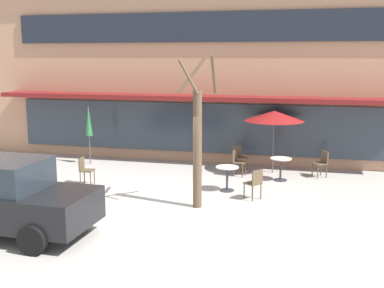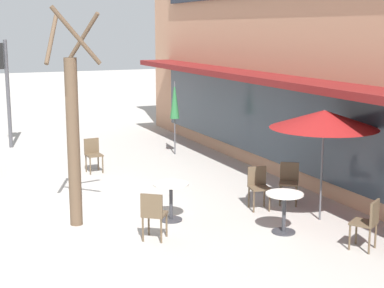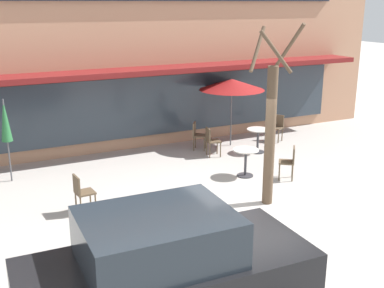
# 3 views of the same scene
# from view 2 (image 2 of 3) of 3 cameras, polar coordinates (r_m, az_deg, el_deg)

# --- Properties ---
(ground_plane) EXTENTS (80.00, 80.00, 0.00)m
(ground_plane) POSITION_cam_2_polar(r_m,az_deg,el_deg) (12.77, -14.19, -6.23)
(ground_plane) COLOR #ADA8A0
(cafe_table_near_wall) EXTENTS (0.70, 0.70, 0.76)m
(cafe_table_near_wall) POSITION_cam_2_polar(r_m,az_deg,el_deg) (11.60, -2.05, -4.99)
(cafe_table_near_wall) COLOR #333338
(cafe_table_near_wall) RESTS_ON ground
(cafe_table_streetside) EXTENTS (0.70, 0.70, 0.76)m
(cafe_table_streetside) POSITION_cam_2_polar(r_m,az_deg,el_deg) (11.05, 8.94, -5.96)
(cafe_table_streetside) COLOR #333338
(cafe_table_streetside) RESTS_ON ground
(patio_umbrella_green_folded) EXTENTS (0.28, 0.28, 2.20)m
(patio_umbrella_green_folded) POSITION_cam_2_polar(r_m,az_deg,el_deg) (17.50, -1.69, 4.22)
(patio_umbrella_green_folded) COLOR #4C4C51
(patio_umbrella_green_folded) RESTS_ON ground
(patio_umbrella_cream_folded) EXTENTS (2.10, 2.10, 2.20)m
(patio_umbrella_cream_folded) POSITION_cam_2_polar(r_m,az_deg,el_deg) (11.59, 12.68, 2.36)
(patio_umbrella_cream_folded) COLOR #4C4C51
(patio_umbrella_cream_folded) RESTS_ON ground
(cafe_chair_0) EXTENTS (0.56, 0.56, 0.89)m
(cafe_chair_0) POSITION_cam_2_polar(r_m,az_deg,el_deg) (10.54, -3.77, -6.64)
(cafe_chair_0) COLOR brown
(cafe_chair_0) RESTS_ON ground
(cafe_chair_1) EXTENTS (0.43, 0.43, 0.89)m
(cafe_chair_1) POSITION_cam_2_polar(r_m,az_deg,el_deg) (15.69, -9.58, -0.83)
(cafe_chair_1) COLOR brown
(cafe_chair_1) RESTS_ON ground
(cafe_chair_2) EXTENTS (0.47, 0.47, 0.89)m
(cafe_chair_2) POSITION_cam_2_polar(r_m,az_deg,el_deg) (12.42, 6.44, -3.92)
(cafe_chair_2) COLOR brown
(cafe_chair_2) RESTS_ON ground
(cafe_chair_3) EXTENTS (0.56, 0.56, 0.89)m
(cafe_chair_3) POSITION_cam_2_polar(r_m,az_deg,el_deg) (12.88, 9.39, -3.45)
(cafe_chair_3) COLOR brown
(cafe_chair_3) RESTS_ON ground
(cafe_chair_4) EXTENTS (0.55, 0.55, 0.89)m
(cafe_chair_4) POSITION_cam_2_polar(r_m,az_deg,el_deg) (10.52, 16.70, -7.13)
(cafe_chair_4) COLOR brown
(cafe_chair_4) RESTS_ON ground
(street_tree) EXTENTS (1.07, 1.09, 4.14)m
(street_tree) POSITION_cam_2_polar(r_m,az_deg,el_deg) (11.28, -11.45, 1.15)
(street_tree) COLOR brown
(street_tree) RESTS_ON ground
(traffic_light_pole) EXTENTS (0.26, 0.44, 3.40)m
(traffic_light_pole) POSITION_cam_2_polar(r_m,az_deg,el_deg) (19.36, -17.80, 6.35)
(traffic_light_pole) COLOR #47474C
(traffic_light_pole) RESTS_ON ground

